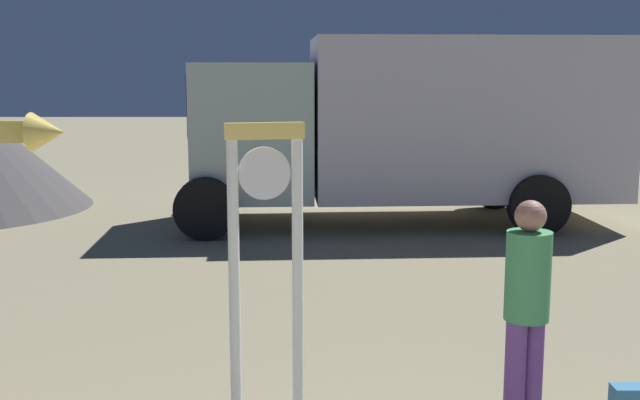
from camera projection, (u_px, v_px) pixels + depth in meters
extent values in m
cylinder|color=white|center=(235.00, 300.00, 4.86)|extent=(0.07, 0.07, 1.98)
cylinder|color=white|center=(298.00, 295.00, 4.96)|extent=(0.07, 0.07, 1.98)
cube|color=#FFD564|center=(265.00, 131.00, 4.74)|extent=(0.49, 0.19, 0.10)
cylinder|color=silver|center=(264.00, 173.00, 4.81)|extent=(0.32, 0.12, 0.32)
cube|color=black|center=(264.00, 173.00, 4.83)|extent=(0.06, 0.03, 0.07)
cube|color=black|center=(264.00, 173.00, 4.83)|extent=(0.07, 0.03, 0.12)
cone|color=#F5D45D|center=(48.00, 132.00, 5.02)|extent=(0.25, 0.28, 0.25)
cylinder|color=#6E4190|center=(515.00, 375.00, 5.26)|extent=(0.14, 0.14, 0.75)
cylinder|color=#6E4190|center=(532.00, 371.00, 5.33)|extent=(0.14, 0.14, 0.75)
cylinder|color=#45985B|center=(528.00, 276.00, 5.19)|extent=(0.30, 0.30, 0.60)
sphere|color=#A46E5B|center=(531.00, 216.00, 5.12)|extent=(0.21, 0.21, 0.21)
cube|color=silver|center=(463.00, 117.00, 12.43)|extent=(4.86, 2.56, 2.45)
cube|color=#AFC3BB|center=(253.00, 130.00, 12.27)|extent=(1.92, 2.29, 2.07)
cube|color=black|center=(194.00, 104.00, 12.14)|extent=(0.13, 1.85, 0.91)
cylinder|color=black|center=(217.00, 185.00, 13.55)|extent=(0.91, 0.30, 0.90)
cylinder|color=black|center=(205.00, 209.00, 11.23)|extent=(0.91, 0.30, 0.90)
cylinder|color=black|center=(494.00, 183.00, 13.84)|extent=(0.91, 0.30, 0.90)
cylinder|color=black|center=(539.00, 205.00, 11.53)|extent=(0.91, 0.30, 0.90)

